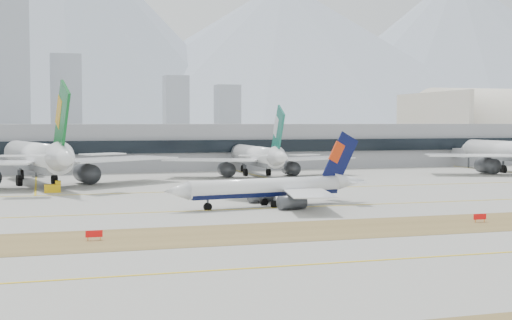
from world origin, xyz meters
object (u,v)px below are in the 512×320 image
object	(u,v)px
widebody_eva	(38,158)
widebody_cathay	(258,157)
taxiing_airliner	(273,188)
terminal	(179,146)

from	to	relation	value
widebody_eva	widebody_cathay	distance (m)	62.63
widebody_cathay	taxiing_airliner	bearing A→B (deg)	166.62
taxiing_airliner	widebody_eva	xyz separation A→B (m)	(-41.52, 58.79, 3.28)
taxiing_airliner	terminal	xyz separation A→B (m)	(4.95, 117.26, 4.14)
taxiing_airliner	terminal	size ratio (longest dim) A/B	0.15
taxiing_airliner	widebody_eva	world-z (taller)	widebody_eva
taxiing_airliner	widebody_cathay	bearing A→B (deg)	-114.42
taxiing_airliner	widebody_eva	distance (m)	72.05
widebody_eva	terminal	xyz separation A→B (m)	(46.46, 58.47, 0.86)
widebody_eva	widebody_cathay	bearing A→B (deg)	-89.29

